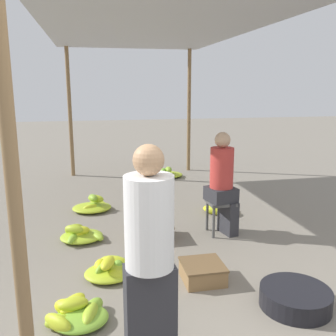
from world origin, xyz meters
name	(u,v)px	position (x,y,z in m)	size (l,w,h in m)	color
canopy_post_front_left	(14,195)	(-1.30, 0.30, 1.35)	(0.08, 0.08, 2.70)	olive
canopy_post_back_left	(70,113)	(-1.30, 6.51, 1.35)	(0.08, 0.08, 2.70)	olive
canopy_post_back_right	(189,111)	(1.30, 6.51, 1.35)	(0.08, 0.08, 2.70)	olive
canopy_tarp	(155,22)	(0.00, 3.41, 2.72)	(3.00, 6.61, 0.04)	#B2B2B7
vendor_foreground	(150,255)	(-0.54, 0.60, 0.81)	(0.35, 0.35, 1.55)	#2D2D33
stool	(221,207)	(0.73, 2.74, 0.36)	(0.34, 0.34, 0.45)	#4C4C4C
vendor_seated	(223,181)	(0.75, 2.73, 0.71)	(0.41, 0.41, 1.35)	#2D2D33
basin_black	(295,298)	(0.81, 0.98, 0.09)	(0.62, 0.62, 0.17)	black
banana_pile_left_0	(77,314)	(-1.07, 1.15, 0.07)	(0.54, 0.54, 0.18)	#89BB34
banana_pile_left_1	(110,269)	(-0.76, 1.89, 0.07)	(0.50, 0.54, 0.22)	#8FBD33
banana_pile_left_2	(81,235)	(-1.07, 2.87, 0.07)	(0.57, 0.51, 0.22)	#98C131
banana_pile_left_3	(93,206)	(-0.91, 4.03, 0.07)	(0.60, 0.66, 0.26)	#B3CC2C
banana_pile_right_0	(219,207)	(0.99, 3.51, 0.08)	(0.48, 0.48, 0.21)	yellow
banana_pile_right_1	(167,174)	(0.68, 5.95, 0.07)	(0.58, 0.53, 0.24)	#B2CB2C
crate_near	(155,231)	(-0.15, 2.74, 0.10)	(0.44, 0.44, 0.20)	brown
crate_mid	(203,272)	(0.14, 1.59, 0.09)	(0.41, 0.41, 0.18)	olive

